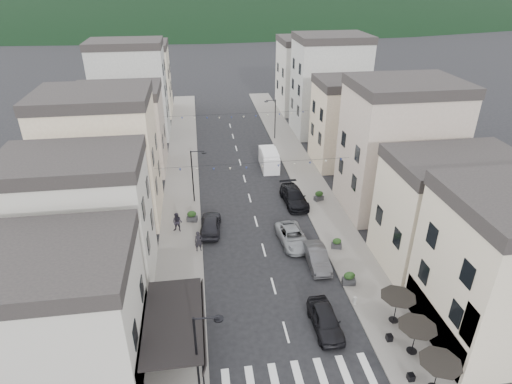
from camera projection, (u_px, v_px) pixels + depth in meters
sidewalk_left at (182, 178)px, 51.84m from camera, size 4.00×76.00×0.12m
sidewalk_right at (303, 171)px, 53.70m from camera, size 4.00×76.00×0.12m
hill_backdrop at (198, 7)px, 287.94m from camera, size 640.00×360.00×70.00m
boutique_building at (35, 323)px, 25.32m from camera, size 12.00×8.00×8.00m
boutique_awning at (177, 320)px, 26.76m from camera, size 3.77×7.50×3.28m
buildings_row_left at (122, 118)px, 53.20m from camera, size 10.20×54.16×14.00m
buildings_row_right at (349, 110)px, 55.71m from camera, size 10.20×54.16×14.50m
cafe_terrace at (417, 330)px, 27.04m from camera, size 2.50×8.10×2.53m
streetlamp_left_near at (201, 348)px, 24.04m from camera, size 1.70×0.56×6.00m
streetlamp_left_far at (195, 171)px, 45.09m from camera, size 1.70×0.56×6.00m
streetlamp_right_far at (273, 115)px, 62.34m from camera, size 1.70×0.56×6.00m
bollards at (288, 333)px, 29.35m from camera, size 11.66×10.26×0.60m
bunting_near at (255, 166)px, 41.40m from camera, size 19.00×0.28×0.62m
bunting_far at (238, 116)px, 55.44m from camera, size 19.00×0.28×0.62m
parked_car_a at (325, 320)px, 29.98m from camera, size 1.91×4.56×1.54m
parked_car_b at (317, 257)px, 36.51m from camera, size 1.65×4.58×1.50m
parked_car_c at (293, 237)px, 39.41m from camera, size 2.77×5.27×1.41m
parked_car_d at (294, 197)px, 46.12m from camera, size 2.57×5.66×1.61m
parked_car_e at (210, 224)px, 41.18m from camera, size 2.39×4.90×1.61m
delivery_van at (269, 159)px, 54.25m from camera, size 2.12×5.13×2.44m
pedestrian_a at (199, 241)px, 38.05m from camera, size 0.78×0.58×1.94m
pedestrian_b at (177, 222)px, 40.87m from camera, size 1.15×1.02×1.98m
planter_la at (175, 293)px, 32.64m from camera, size 1.00×0.64×1.05m
planter_lb at (192, 216)px, 42.72m from camera, size 1.14×0.79×1.16m
planter_ra at (349, 278)px, 34.15m from camera, size 1.11×0.72×1.16m
planter_rb at (337, 243)px, 38.62m from camera, size 1.02×0.74×1.02m
planter_rc at (319, 196)px, 46.61m from camera, size 1.13×0.85×1.12m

